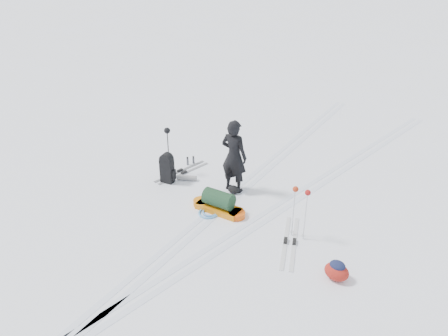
{
  "coord_description": "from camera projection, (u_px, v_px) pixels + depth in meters",
  "views": [
    {
      "loc": [
        5.45,
        -7.46,
        5.89
      ],
      "look_at": [
        -0.08,
        0.15,
        0.95
      ],
      "focal_mm": 35.0,
      "sensor_mm": 36.0,
      "label": 1
    }
  ],
  "objects": [
    {
      "name": "ground",
      "position": [
        223.0,
        205.0,
        10.92
      ],
      "size": [
        200.0,
        200.0,
        0.0
      ],
      "primitive_type": "plane",
      "color": "white",
      "rests_on": "ground"
    },
    {
      "name": "ski_tracks",
      "position": [
        262.0,
        197.0,
        11.22
      ],
      "size": [
        3.38,
        17.97,
        0.01
      ],
      "color": "silver",
      "rests_on": "ground"
    },
    {
      "name": "skier",
      "position": [
        234.0,
        156.0,
        11.11
      ],
      "size": [
        0.75,
        0.52,
        1.97
      ],
      "primitive_type": "imported",
      "rotation": [
        0.0,
        0.0,
        3.21
      ],
      "color": "black",
      "rests_on": "ground"
    },
    {
      "name": "pulk_sled",
      "position": [
        219.0,
        203.0,
        10.57
      ],
      "size": [
        1.46,
        0.55,
        0.55
      ],
      "rotation": [
        0.0,
        0.0,
        0.08
      ],
      "color": "#CC6F0C",
      "rests_on": "ground"
    },
    {
      "name": "expedition_rucksack",
      "position": [
        170.0,
        169.0,
        11.77
      ],
      "size": [
        0.82,
        0.72,
        0.86
      ],
      "rotation": [
        0.0,
        0.0,
        0.22
      ],
      "color": "black",
      "rests_on": "ground"
    },
    {
      "name": "ski_poles_black",
      "position": [
        167.0,
        136.0,
        11.89
      ],
      "size": [
        0.18,
        0.17,
        1.38
      ],
      "rotation": [
        0.0,
        0.0,
        0.22
      ],
      "color": "black",
      "rests_on": "ground"
    },
    {
      "name": "ski_poles_silver",
      "position": [
        301.0,
        197.0,
        9.24
      ],
      "size": [
        0.4,
        0.15,
        1.26
      ],
      "rotation": [
        0.0,
        0.0,
        0.25
      ],
      "color": "#ADB0B4",
      "rests_on": "ground"
    },
    {
      "name": "touring_skis_grey",
      "position": [
        182.0,
        172.0,
        12.41
      ],
      "size": [
        0.55,
        1.82,
        0.07
      ],
      "rotation": [
        0.0,
        0.0,
        1.41
      ],
      "color": "gray",
      "rests_on": "ground"
    },
    {
      "name": "touring_skis_white",
      "position": [
        290.0,
        242.0,
        9.54
      ],
      "size": [
        1.04,
        1.87,
        0.07
      ],
      "rotation": [
        0.0,
        0.0,
        -1.15
      ],
      "color": "silver",
      "rests_on": "ground"
    },
    {
      "name": "rope_coil",
      "position": [
        209.0,
        212.0,
        10.55
      ],
      "size": [
        0.52,
        0.52,
        0.06
      ],
      "rotation": [
        0.0,
        0.0,
        0.04
      ],
      "color": "#5190C5",
      "rests_on": "ground"
    },
    {
      "name": "small_daypack",
      "position": [
        337.0,
        271.0,
        8.45
      ],
      "size": [
        0.61,
        0.58,
        0.42
      ],
      "rotation": [
        0.0,
        0.0,
        -0.59
      ],
      "color": "maroon",
      "rests_on": "ground"
    },
    {
      "name": "thermos_pair",
      "position": [
        190.0,
        161.0,
        12.83
      ],
      "size": [
        0.16,
        0.26,
        0.25
      ],
      "rotation": [
        0.0,
        0.0,
        0.38
      ],
      "color": "#4F5156",
      "rests_on": "ground"
    },
    {
      "name": "stuff_sack",
      "position": [
        234.0,
        189.0,
        11.38
      ],
      "size": [
        0.33,
        0.26,
        0.2
      ],
      "rotation": [
        0.0,
        0.0,
        -0.03
      ],
      "color": "black",
      "rests_on": "ground"
    }
  ]
}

